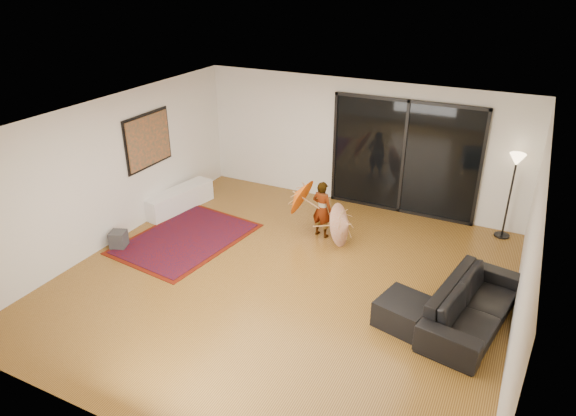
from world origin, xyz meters
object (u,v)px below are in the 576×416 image
Objects in this scene: sofa at (473,305)px; child at (322,209)px; media_console at (179,199)px; ottoman at (404,312)px.

child is at bearing 73.35° from sofa.
ottoman is at bearing -7.53° from media_console.
ottoman is at bearing 127.06° from sofa.
ottoman is at bearing 147.33° from child.
media_console is 5.60m from ottoman.
sofa is at bearing 163.07° from child.
media_console is 3.22m from child.
ottoman is (-0.87, -0.44, -0.12)m from sofa.
child is (-2.13, 1.97, 0.36)m from ottoman.
sofa is at bearing -1.30° from media_console.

